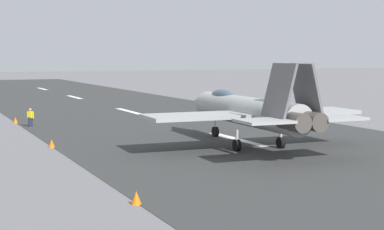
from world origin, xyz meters
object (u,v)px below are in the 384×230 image
at_px(marker_cone_far, 15,120).
at_px(marker_cone_mid, 52,144).
at_px(fighter_jet, 246,110).
at_px(crew_person, 30,118).
at_px(marker_cone_near, 136,198).

bearing_deg(marker_cone_far, marker_cone_mid, 180.00).
bearing_deg(fighter_jet, crew_person, 33.04).
height_order(marker_cone_near, marker_cone_mid, same).
bearing_deg(marker_cone_near, marker_cone_mid, 0.00).
xyz_separation_m(fighter_jet, marker_cone_mid, (4.64, 12.09, -2.16)).
bearing_deg(fighter_jet, marker_cone_near, 135.39).
xyz_separation_m(crew_person, marker_cone_mid, (-12.72, 0.79, -0.51)).
height_order(fighter_jet, marker_cone_far, fighter_jet).
relative_size(crew_person, marker_cone_near, 2.88).
relative_size(crew_person, marker_cone_mid, 2.88).
height_order(marker_cone_near, marker_cone_far, same).
distance_m(crew_person, marker_cone_far, 3.33).
xyz_separation_m(fighter_jet, marker_cone_far, (20.56, 12.09, -2.16)).
xyz_separation_m(marker_cone_near, marker_cone_mid, (16.89, 0.00, 0.00)).
bearing_deg(crew_person, marker_cone_near, 178.47).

